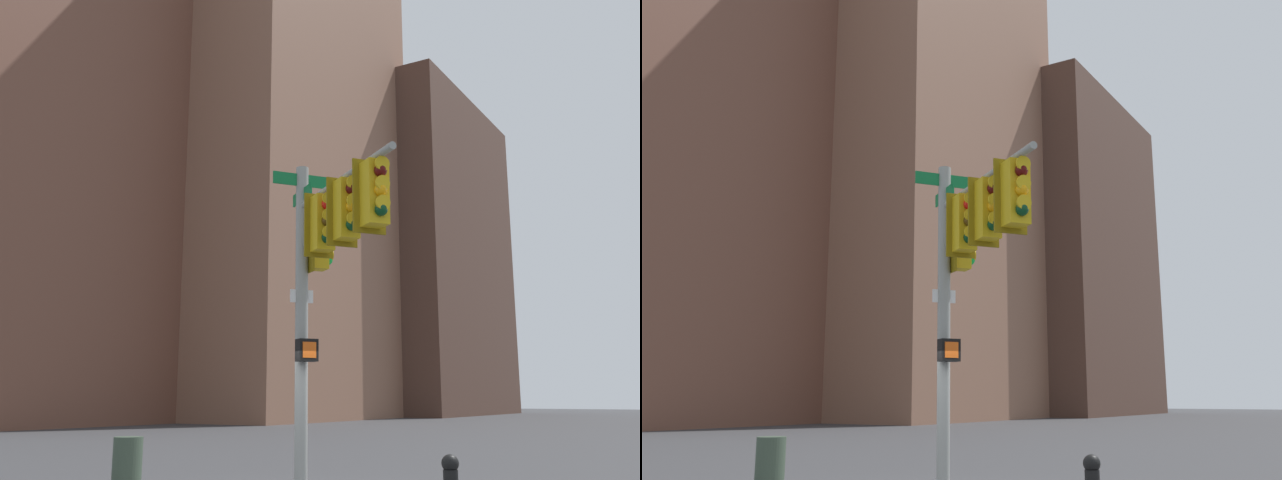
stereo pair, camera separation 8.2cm
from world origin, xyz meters
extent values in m
cylinder|color=gray|center=(-0.31, 0.05, 3.02)|extent=(0.24, 0.24, 6.03)
cylinder|color=gray|center=(0.79, 1.53, 5.25)|extent=(2.29, 3.03, 0.12)
cylinder|color=gray|center=(0.08, 0.58, 4.80)|extent=(0.69, 0.88, 0.75)
cube|color=#0F6B33|center=(-0.31, 0.05, 5.78)|extent=(0.97, 0.73, 0.24)
cube|color=#0F6B33|center=(-0.31, 0.05, 5.48)|extent=(0.59, 0.78, 0.24)
cube|color=white|center=(-0.31, 0.05, 3.53)|extent=(0.38, 0.29, 0.24)
cube|color=gold|center=(0.30, 0.87, 4.69)|extent=(0.48, 0.48, 1.00)
cube|color=#7D640C|center=(0.18, 0.72, 4.69)|extent=(0.46, 0.36, 1.16)
sphere|color=red|center=(0.42, 1.04, 4.99)|extent=(0.20, 0.20, 0.20)
cylinder|color=gold|center=(0.46, 1.09, 5.08)|extent=(0.21, 0.17, 0.23)
sphere|color=#4C330A|center=(0.42, 1.04, 4.69)|extent=(0.20, 0.20, 0.20)
cylinder|color=gold|center=(0.46, 1.09, 4.78)|extent=(0.21, 0.17, 0.23)
sphere|color=#0A3819|center=(0.42, 1.04, 4.39)|extent=(0.20, 0.20, 0.20)
cylinder|color=gold|center=(0.46, 1.09, 4.48)|extent=(0.21, 0.17, 0.23)
cube|color=gold|center=(0.91, 1.69, 4.69)|extent=(0.48, 0.48, 1.00)
cube|color=#7D640C|center=(0.79, 1.54, 4.69)|extent=(0.46, 0.36, 1.16)
sphere|color=#470A07|center=(1.03, 1.86, 4.99)|extent=(0.20, 0.20, 0.20)
cylinder|color=gold|center=(1.07, 1.91, 5.08)|extent=(0.21, 0.17, 0.23)
sphere|color=#F29E0C|center=(1.03, 1.86, 4.69)|extent=(0.20, 0.20, 0.20)
cylinder|color=gold|center=(1.07, 1.91, 4.78)|extent=(0.21, 0.17, 0.23)
sphere|color=#0A3819|center=(1.03, 1.86, 4.39)|extent=(0.20, 0.20, 0.20)
cylinder|color=gold|center=(1.07, 1.91, 4.48)|extent=(0.21, 0.17, 0.23)
cube|color=gold|center=(1.52, 2.51, 4.69)|extent=(0.48, 0.48, 1.00)
cube|color=#7D640C|center=(1.40, 2.36, 4.69)|extent=(0.46, 0.36, 1.16)
sphere|color=#470A07|center=(1.64, 2.68, 4.99)|extent=(0.20, 0.20, 0.20)
cylinder|color=gold|center=(1.68, 2.73, 5.08)|extent=(0.21, 0.17, 0.23)
sphere|color=#F29E0C|center=(1.64, 2.68, 4.69)|extent=(0.20, 0.20, 0.20)
cylinder|color=gold|center=(1.68, 2.73, 4.78)|extent=(0.21, 0.17, 0.23)
sphere|color=#0A3819|center=(1.64, 2.68, 4.39)|extent=(0.20, 0.20, 0.20)
cylinder|color=gold|center=(1.68, 2.73, 4.48)|extent=(0.21, 0.17, 0.23)
cube|color=gold|center=(-0.57, 0.24, 4.55)|extent=(0.48, 0.48, 1.00)
cube|color=#7D640C|center=(-0.42, 0.13, 4.55)|extent=(0.36, 0.46, 1.16)
sphere|color=#470A07|center=(-0.73, 0.37, 4.85)|extent=(0.20, 0.20, 0.20)
cylinder|color=gold|center=(-0.78, 0.40, 4.94)|extent=(0.17, 0.21, 0.23)
sphere|color=#4C330A|center=(-0.73, 0.37, 4.55)|extent=(0.20, 0.20, 0.20)
cylinder|color=gold|center=(-0.78, 0.40, 4.64)|extent=(0.17, 0.21, 0.23)
sphere|color=green|center=(-0.73, 0.37, 4.25)|extent=(0.20, 0.20, 0.20)
cylinder|color=gold|center=(-0.78, 0.40, 4.34)|extent=(0.17, 0.21, 0.23)
cube|color=black|center=(-0.15, 0.27, 2.52)|extent=(0.44, 0.42, 0.40)
cube|color=#EA5914|center=(-0.07, 0.38, 2.52)|extent=(0.21, 0.17, 0.28)
sphere|color=black|center=(0.38, 3.12, 0.74)|extent=(0.26, 0.26, 0.26)
cylinder|color=#384738|center=(0.51, -3.36, 0.47)|extent=(0.56, 0.56, 0.95)
cube|color=brown|center=(-21.17, -36.90, 18.66)|extent=(25.58, 21.96, 37.32)
cube|color=#845B47|center=(-36.53, -28.27, 20.98)|extent=(21.82, 19.22, 41.97)
cube|color=#7A99B2|center=(-27.83, -43.80, 28.65)|extent=(25.31, 24.71, 57.31)
cube|color=#4C3328|center=(-57.11, -24.32, 15.94)|extent=(23.10, 18.17, 31.88)
camera|label=1|loc=(10.78, 7.15, 1.70)|focal=40.03mm
camera|label=2|loc=(10.73, 7.22, 1.70)|focal=40.03mm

